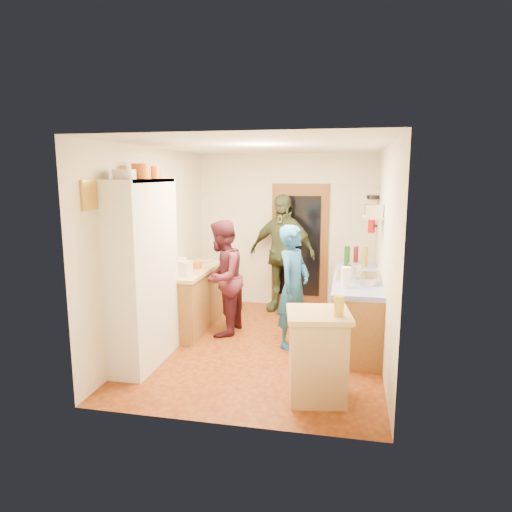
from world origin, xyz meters
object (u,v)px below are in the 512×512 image
(hutch_body, at_px, (143,273))
(right_counter_base, at_px, (356,310))
(island_base, at_px, (317,358))
(person_left, at_px, (225,277))
(person_back, at_px, (283,253))
(person_hob, at_px, (294,287))

(hutch_body, height_order, right_counter_base, hutch_body)
(right_counter_base, height_order, island_base, island_base)
(hutch_body, height_order, person_left, hutch_body)
(person_back, bearing_deg, person_left, -101.91)
(person_hob, bearing_deg, right_counter_base, -40.97)
(hutch_body, height_order, island_base, hutch_body)
(island_base, bearing_deg, person_back, 105.08)
(hutch_body, xyz_separation_m, person_hob, (1.70, 0.85, -0.29))
(hutch_body, distance_m, right_counter_base, 2.90)
(hutch_body, bearing_deg, person_back, 61.91)
(right_counter_base, height_order, person_left, person_left)
(island_base, distance_m, person_hob, 1.47)
(island_base, xyz_separation_m, person_back, (-0.80, 2.96, 0.54))
(hutch_body, height_order, person_hob, hutch_body)
(person_hob, height_order, person_back, person_back)
(right_counter_base, bearing_deg, person_hob, -150.41)
(person_left, relative_size, person_back, 0.84)
(person_left, height_order, person_back, person_back)
(hutch_body, distance_m, person_left, 1.38)
(person_back, bearing_deg, right_counter_base, -29.04)
(island_base, height_order, person_left, person_left)
(person_left, bearing_deg, person_back, 157.81)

